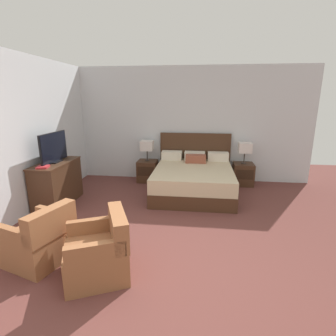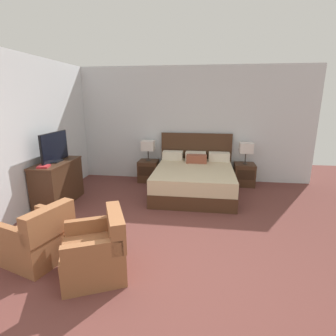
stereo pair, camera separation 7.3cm
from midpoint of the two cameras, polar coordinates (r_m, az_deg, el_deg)
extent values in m
plane|color=brown|center=(3.27, -3.73, -23.15)|extent=(11.84, 11.84, 0.00)
cube|color=silver|center=(6.55, 2.59, 9.39)|extent=(6.25, 0.06, 2.76)
cube|color=silver|center=(5.23, -29.03, 6.12)|extent=(0.06, 5.75, 2.76)
cube|color=#422819|center=(5.73, 5.14, -4.20)|extent=(1.66, 1.93, 0.28)
cube|color=#C6B28E|center=(5.64, 5.20, -1.49)|extent=(1.64, 1.91, 0.28)
cube|color=#422819|center=(6.56, 5.54, 2.40)|extent=(1.72, 0.05, 1.19)
cube|color=beige|center=(6.39, 0.52, 2.78)|extent=(0.49, 0.28, 0.20)
cube|color=beige|center=(6.36, 5.51, 2.64)|extent=(0.49, 0.28, 0.20)
cube|color=beige|center=(6.37, 10.51, 2.47)|extent=(0.49, 0.28, 0.20)
cube|color=brown|center=(6.09, 5.72, 2.00)|extent=(0.46, 0.22, 0.18)
cube|color=#422819|center=(6.55, -4.79, -0.62)|extent=(0.47, 0.47, 0.52)
cube|color=black|center=(6.32, -5.22, -0.73)|extent=(0.40, 0.01, 0.23)
cube|color=#422819|center=(6.50, 15.69, -1.28)|extent=(0.47, 0.47, 0.52)
cube|color=black|center=(6.27, 16.02, -1.41)|extent=(0.40, 0.01, 0.23)
cylinder|color=#332D28|center=(6.49, -4.84, 1.67)|extent=(0.11, 0.11, 0.02)
cylinder|color=#332D28|center=(6.46, -4.87, 2.81)|extent=(0.02, 0.02, 0.25)
cube|color=silver|center=(6.41, -4.91, 4.90)|extent=(0.30, 0.30, 0.23)
cylinder|color=#332D28|center=(6.43, 15.86, 1.02)|extent=(0.11, 0.11, 0.02)
cylinder|color=#332D28|center=(6.40, 15.94, 2.18)|extent=(0.02, 0.02, 0.25)
cube|color=silver|center=(6.35, 16.10, 4.28)|extent=(0.30, 0.30, 0.23)
cube|color=#422819|center=(5.53, -23.31, -3.07)|extent=(0.48, 1.12, 0.84)
cube|color=#482C1C|center=(5.43, -23.75, 1.02)|extent=(0.50, 1.15, 0.02)
cube|color=black|center=(5.44, -23.69, 1.28)|extent=(0.18, 0.27, 0.02)
cube|color=black|center=(5.39, -24.00, 4.14)|extent=(0.04, 0.86, 0.56)
cube|color=black|center=(5.38, -23.82, 4.14)|extent=(0.01, 0.84, 0.53)
cube|color=#B7282D|center=(5.08, -25.95, 0.21)|extent=(0.22, 0.24, 0.03)
cube|color=#935B38|center=(3.86, -26.82, -14.87)|extent=(0.85, 0.85, 0.40)
cube|color=#935B38|center=(3.50, -24.71, -10.75)|extent=(0.36, 0.70, 0.36)
cube|color=#935B38|center=(3.58, -31.08, -12.57)|extent=(0.62, 0.27, 0.18)
cube|color=#935B38|center=(3.90, -23.95, -9.46)|extent=(0.62, 0.27, 0.18)
cube|color=#935B38|center=(3.34, -15.98, -18.65)|extent=(0.90, 0.90, 0.40)
cube|color=#935B38|center=(3.16, -11.47, -12.43)|extent=(0.43, 0.69, 0.36)
cube|color=#935B38|center=(2.93, -16.20, -17.04)|extent=(0.61, 0.34, 0.18)
cube|color=#935B38|center=(3.45, -16.49, -11.94)|extent=(0.61, 0.34, 0.18)
camera|label=1|loc=(0.04, -90.43, -0.11)|focal=28.00mm
camera|label=2|loc=(0.04, 89.57, 0.11)|focal=28.00mm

